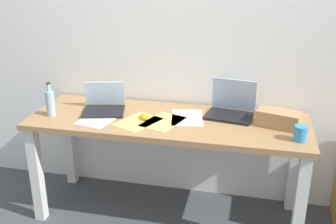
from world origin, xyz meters
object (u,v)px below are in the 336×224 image
(laptop_right, at_px, (231,108))
(coffee_mug, at_px, (300,133))
(desk, at_px, (168,133))
(laptop_left, at_px, (104,106))
(computer_mouse, at_px, (144,117))
(cardboard_box, at_px, (279,119))
(beer_bottle, at_px, (50,102))

(laptop_right, xyz_separation_m, coffee_mug, (0.43, -0.32, -0.00))
(desk, xyz_separation_m, laptop_left, (-0.48, 0.05, 0.14))
(computer_mouse, bearing_deg, desk, -17.06)
(computer_mouse, xyz_separation_m, cardboard_box, (0.88, 0.07, 0.03))
(beer_bottle, bearing_deg, laptop_left, 25.76)
(cardboard_box, bearing_deg, coffee_mug, -58.97)
(laptop_right, bearing_deg, beer_bottle, -167.32)
(laptop_right, bearing_deg, computer_mouse, -160.56)
(computer_mouse, relative_size, cardboard_box, 0.37)
(laptop_left, height_order, coffee_mug, laptop_left)
(desk, relative_size, cardboard_box, 6.94)
(desk, distance_m, laptop_right, 0.47)
(desk, xyz_separation_m, laptop_right, (0.41, 0.16, 0.16))
(beer_bottle, distance_m, coffee_mug, 1.65)
(laptop_right, bearing_deg, laptop_left, -172.61)
(desk, relative_size, coffee_mug, 19.84)
(cardboard_box, distance_m, coffee_mug, 0.23)
(beer_bottle, height_order, coffee_mug, beer_bottle)
(laptop_left, bearing_deg, desk, -5.53)
(laptop_right, distance_m, beer_bottle, 1.24)
(laptop_left, height_order, cardboard_box, laptop_left)
(desk, xyz_separation_m, coffee_mug, (0.84, -0.16, 0.15))
(beer_bottle, height_order, computer_mouse, beer_bottle)
(cardboard_box, bearing_deg, computer_mouse, -175.18)
(laptop_left, distance_m, beer_bottle, 0.37)
(desk, bearing_deg, beer_bottle, -172.07)
(computer_mouse, bearing_deg, coffee_mug, -38.10)
(computer_mouse, bearing_deg, cardboard_box, -26.08)
(computer_mouse, distance_m, cardboard_box, 0.88)
(laptop_left, height_order, beer_bottle, beer_bottle)
(desk, bearing_deg, laptop_left, 174.47)
(laptop_left, xyz_separation_m, beer_bottle, (-0.33, -0.16, 0.06))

